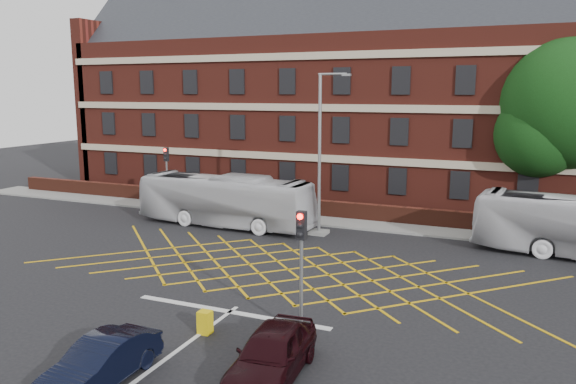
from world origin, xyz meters
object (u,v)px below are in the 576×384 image
at_px(car_maroon, 272,353).
at_px(traffic_light_far, 167,183).
at_px(deciduous_tree, 566,113).
at_px(direction_signs, 166,190).
at_px(bus_left, 225,200).
at_px(street_lamp, 320,180).
at_px(traffic_light_near, 301,284).
at_px(utility_cabinet, 205,322).
at_px(car_navy, 101,362).

height_order(car_maroon, traffic_light_far, traffic_light_far).
height_order(deciduous_tree, direction_signs, deciduous_tree).
distance_m(bus_left, street_lamp, 6.23).
relative_size(bus_left, direction_signs, 5.13).
xyz_separation_m(traffic_light_near, street_lamp, (-4.02, 12.95, 1.38)).
bearing_deg(utility_cabinet, street_lamp, 94.01).
relative_size(car_maroon, street_lamp, 0.48).
bearing_deg(car_navy, street_lamp, 90.58).
bearing_deg(traffic_light_near, bus_left, 128.45).
bearing_deg(direction_signs, utility_cabinet, -51.38).
distance_m(deciduous_tree, utility_cabinet, 26.26).
relative_size(car_navy, deciduous_tree, 0.35).
bearing_deg(deciduous_tree, car_navy, -115.35).
bearing_deg(car_maroon, car_navy, -157.04).
height_order(deciduous_tree, traffic_light_near, deciduous_tree).
distance_m(bus_left, deciduous_tree, 21.30).
distance_m(deciduous_tree, street_lamp, 15.67).
relative_size(car_maroon, utility_cabinet, 5.46).
relative_size(bus_left, car_maroon, 2.60).
relative_size(bus_left, utility_cabinet, 14.17).
bearing_deg(car_maroon, traffic_light_far, 127.42).
bearing_deg(deciduous_tree, traffic_light_near, -112.07).
height_order(bus_left, deciduous_tree, deciduous_tree).
xyz_separation_m(bus_left, traffic_light_far, (-6.31, 2.97, 0.19)).
xyz_separation_m(car_maroon, traffic_light_near, (-0.31, 3.05, 1.02)).
distance_m(car_maroon, traffic_light_near, 3.23).
bearing_deg(utility_cabinet, direction_signs, 128.62).
height_order(street_lamp, direction_signs, street_lamp).
xyz_separation_m(bus_left, utility_cabinet, (7.01, -13.87, -1.17)).
height_order(traffic_light_near, utility_cabinet, traffic_light_near).
xyz_separation_m(car_navy, traffic_light_far, (-12.40, 20.86, 1.11)).
relative_size(bus_left, traffic_light_far, 2.64).
relative_size(bus_left, street_lamp, 1.24).
distance_m(car_navy, traffic_light_near, 6.66).
height_order(bus_left, car_navy, bus_left).
distance_m(car_maroon, utility_cabinet, 3.82).
distance_m(traffic_light_near, street_lamp, 13.63).
bearing_deg(street_lamp, car_maroon, -74.85).
height_order(car_maroon, deciduous_tree, deciduous_tree).
relative_size(traffic_light_near, direction_signs, 1.94).
distance_m(traffic_light_near, direction_signs, 22.19).
bearing_deg(bus_left, street_lamp, -84.36).
distance_m(traffic_light_near, traffic_light_far, 22.60).
bearing_deg(car_navy, car_maroon, 27.66).
height_order(car_maroon, traffic_light_near, traffic_light_near).
bearing_deg(car_navy, bus_left, 109.15).
height_order(direction_signs, utility_cabinet, direction_signs).
bearing_deg(deciduous_tree, direction_signs, -166.01).
relative_size(traffic_light_near, street_lamp, 0.47).
bearing_deg(car_maroon, street_lamp, 100.81).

